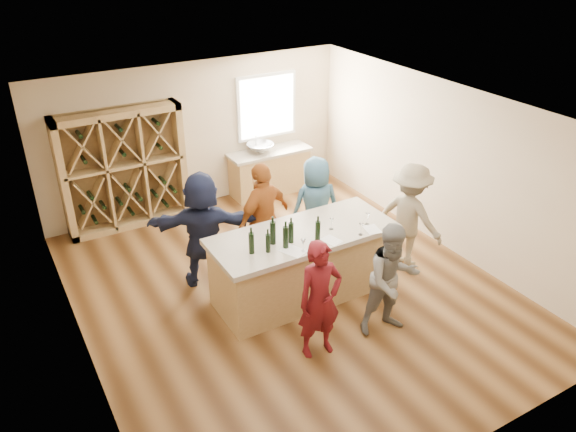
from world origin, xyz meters
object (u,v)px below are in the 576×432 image
sink (260,148)px  wine_bottle_c (273,233)px  wine_bottle_e (291,233)px  person_far_left (203,230)px  wine_rack (124,170)px  wine_bottle_d (286,237)px  tasting_counter_base (303,266)px  person_near_right (392,280)px  person_far_mid (264,218)px  wine_bottle_f (318,231)px  person_near_left (320,300)px  wine_bottle_a (251,243)px  person_far_right (316,206)px  person_server (409,216)px  wine_bottle_b (268,243)px

sink → wine_bottle_c: size_ratio=1.62×
wine_bottle_e → person_far_left: person_far_left is taller
wine_rack → wine_bottle_d: bearing=-72.5°
tasting_counter_base → wine_bottle_d: (-0.43, -0.24, 0.74)m
person_near_right → wine_bottle_d: bearing=144.3°
wine_rack → wine_bottle_c: bearing=-73.1°
tasting_counter_base → person_far_mid: 1.02m
wine_bottle_d → wine_bottle_f: bearing=-7.1°
person_near_left → person_near_right: bearing=0.1°
wine_bottle_c → wine_bottle_a: bearing=-168.1°
person_far_right → person_far_left: 1.95m
wine_bottle_a → person_far_mid: size_ratio=0.17×
wine_bottle_c → person_far_mid: bearing=69.6°
wine_bottle_a → person_near_left: size_ratio=0.19×
wine_rack → sink: (2.70, -0.07, -0.09)m
wine_bottle_d → wine_bottle_f: size_ratio=1.07×
person_server → person_far_right: (-1.07, 1.09, -0.03)m
wine_rack → person_server: bearing=-45.7°
wine_bottle_e → wine_bottle_d: bearing=-147.1°
person_server → person_far_right: person_server is taller
person_server → wine_bottle_f: size_ratio=5.87×
wine_bottle_e → person_server: 2.23m
wine_bottle_f → wine_rack: bearing=113.6°
wine_rack → wine_bottle_c: size_ratio=6.58×
person_near_right → wine_rack: bearing=124.6°
wine_bottle_d → wine_bottle_e: (0.13, 0.09, -0.01)m
sink → wine_bottle_a: 4.08m
person_far_left → wine_bottle_f: 1.81m
tasting_counter_base → wine_bottle_f: bearing=-80.5°
wine_rack → person_near_left: bearing=-76.4°
wine_bottle_c → person_far_left: size_ratio=0.18×
wine_rack → wine_bottle_d: (1.18, -3.73, 0.14)m
tasting_counter_base → wine_bottle_a: (-0.89, -0.14, 0.73)m
person_near_left → person_server: bearing=29.7°
wine_bottle_d → person_server: 2.37m
person_near_right → wine_bottle_f: 1.20m
person_server → wine_bottle_c: bearing=70.0°
tasting_counter_base → person_near_left: 1.31m
sink → wine_bottle_d: size_ratio=1.69×
wine_bottle_c → person_far_mid: person_far_mid is taller
sink → wine_bottle_f: 3.87m
wine_bottle_d → wine_bottle_e: wine_bottle_d is taller
person_far_right → person_far_left: bearing=8.8°
wine_rack → tasting_counter_base: bearing=-65.3°
wine_bottle_c → person_near_right: size_ratio=0.21×
person_near_left → person_far_left: bearing=111.3°
wine_bottle_a → wine_bottle_e: bearing=-1.7°
person_server → person_far_mid: person_far_mid is taller
wine_bottle_c → person_server: 2.46m
tasting_counter_base → wine_bottle_b: (-0.69, -0.22, 0.71)m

